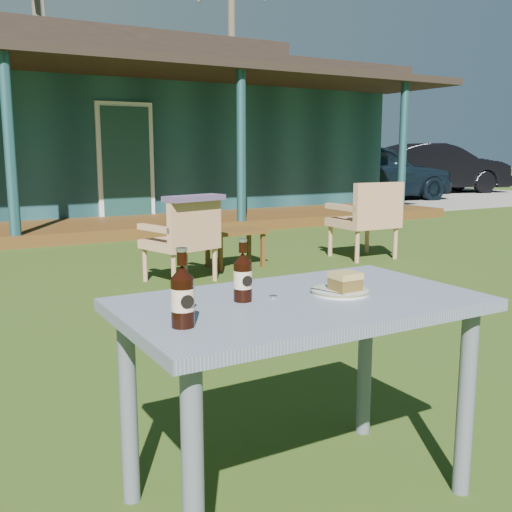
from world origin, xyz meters
TOP-DOWN VIEW (x-y plane):
  - ground at (0.00, 0.00)m, footprint 80.00×80.00m
  - gravel_strip at (10.50, 8.50)m, footprint 9.00×6.00m
  - tree_mid at (3.00, 18.50)m, footprint 0.28×0.28m
  - tree_right at (9.50, 17.00)m, footprint 0.28×0.28m
  - car_near at (8.81, 8.38)m, footprint 4.43×2.29m
  - car_far at (12.29, 9.55)m, footprint 4.61×2.56m
  - cafe_table at (0.00, -1.60)m, footprint 1.20×0.70m
  - plate at (0.16, -1.60)m, footprint 0.20×0.20m
  - cake_slice at (0.17, -1.62)m, footprint 0.09×0.09m
  - fork at (0.10, -1.61)m, footprint 0.05×0.14m
  - cola_bottle_near at (-0.18, -1.53)m, footprint 0.06×0.06m
  - cola_bottle_far at (-0.47, -1.70)m, footprint 0.07×0.07m
  - bottle_cap at (-0.07, -1.54)m, footprint 0.03×0.03m
  - armchair_left at (1.05, 1.86)m, footprint 0.69×0.66m
  - armchair_right at (3.36, 2.00)m, footprint 0.66×0.62m
  - floral_throw at (1.09, 1.71)m, footprint 0.61×0.35m
  - side_table at (1.82, 2.30)m, footprint 0.60×0.40m

SIDE VIEW (x-z plane):
  - ground at x=0.00m, z-range 0.00..0.00m
  - gravel_strip at x=10.50m, z-range 0.00..0.02m
  - side_table at x=1.82m, z-range 0.14..0.54m
  - armchair_left at x=1.05m, z-range 0.05..0.82m
  - armchair_right at x=3.36m, z-range 0.05..0.93m
  - cafe_table at x=0.00m, z-range 0.26..0.98m
  - car_near at x=8.81m, z-range 0.00..1.44m
  - car_far at x=12.29m, z-range 0.00..1.44m
  - bottle_cap at x=-0.07m, z-range 0.72..0.73m
  - plate at x=0.16m, z-range 0.72..0.74m
  - fork at x=0.10m, z-range 0.73..0.74m
  - cake_slice at x=0.17m, z-range 0.73..0.80m
  - floral_throw at x=1.09m, z-range 0.77..0.82m
  - cola_bottle_near at x=-0.18m, z-range 0.70..0.91m
  - cola_bottle_far at x=-0.47m, z-range 0.70..0.92m
  - tree_mid at x=3.00m, z-range 0.00..9.50m
  - tree_right at x=9.50m, z-range 0.00..11.00m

